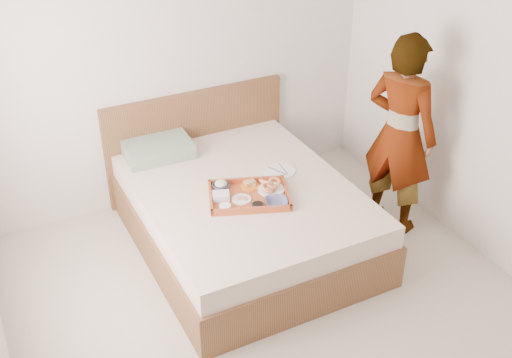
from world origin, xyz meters
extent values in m
cube|color=beige|center=(0.00, 0.00, 0.00)|extent=(3.50, 4.00, 0.01)
cube|color=silver|center=(0.00, 2.00, 1.30)|extent=(3.50, 0.01, 2.60)
cube|color=brown|center=(0.14, 1.00, 0.27)|extent=(1.65, 2.00, 0.53)
cube|color=brown|center=(0.14, 1.97, 0.47)|extent=(1.65, 0.06, 0.95)
cube|color=gray|center=(-0.28, 1.78, 0.60)|extent=(0.56, 0.39, 0.13)
cube|color=#AC401E|center=(0.11, 0.85, 0.56)|extent=(0.70, 0.61, 0.05)
cylinder|color=white|center=(0.29, 0.85, 0.55)|extent=(0.26, 0.26, 0.01)
imported|color=#1B1D48|center=(0.23, 0.66, 0.57)|extent=(0.21, 0.21, 0.04)
cylinder|color=black|center=(0.10, 0.69, 0.56)|extent=(0.11, 0.11, 0.03)
cylinder|color=white|center=(0.03, 0.84, 0.55)|extent=(0.19, 0.19, 0.01)
cylinder|color=orange|center=(0.17, 0.97, 0.55)|extent=(0.19, 0.19, 0.01)
imported|color=#1B1D48|center=(-0.03, 1.05, 0.57)|extent=(0.17, 0.17, 0.04)
cube|color=silver|center=(-0.10, 0.91, 0.57)|extent=(0.15, 0.14, 0.05)
cylinder|color=white|center=(-0.12, 0.79, 0.56)|extent=(0.11, 0.11, 0.03)
cylinder|color=white|center=(0.50, 1.09, 0.54)|extent=(0.27, 0.27, 0.01)
imported|color=beige|center=(1.37, 0.72, 0.83)|extent=(0.59, 0.71, 1.66)
camera|label=1|loc=(-1.62, -2.65, 3.08)|focal=43.82mm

